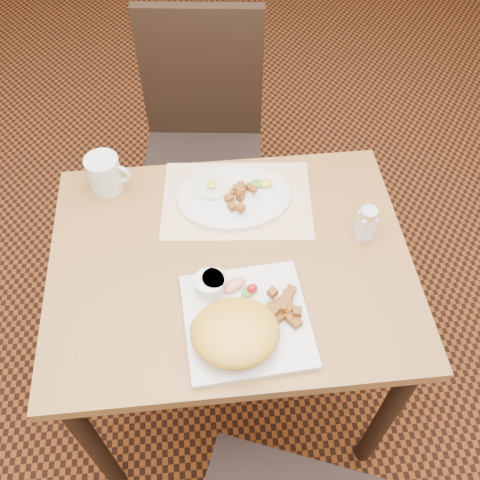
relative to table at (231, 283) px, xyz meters
name	(u,v)px	position (x,y,z in m)	size (l,w,h in m)	color
ground	(233,379)	(0.00, 0.00, -0.64)	(8.00, 8.00, 0.00)	black
table	(231,283)	(0.00, 0.00, 0.00)	(0.90, 0.70, 0.75)	#9A652F
chair_far	(203,137)	(-0.04, 0.69, -0.10)	(0.47, 0.48, 0.97)	black
placemat	(237,200)	(0.04, 0.19, 0.11)	(0.40, 0.28, 0.00)	white
plate_square	(247,321)	(0.02, -0.18, 0.12)	(0.28, 0.28, 0.02)	silver
plate_oval	(234,198)	(0.03, 0.19, 0.12)	(0.30, 0.23, 0.02)	silver
hollandaise_mound	(235,333)	(-0.01, -0.23, 0.16)	(0.20, 0.17, 0.07)	gold
ramekin	(210,284)	(-0.06, -0.09, 0.15)	(0.08, 0.07, 0.04)	silver
garnish_sq	(242,287)	(0.02, -0.10, 0.14)	(0.09, 0.07, 0.03)	#387223
fried_egg	(210,186)	(-0.03, 0.23, 0.13)	(0.10, 0.10, 0.02)	white
garnish_ov	(263,183)	(0.11, 0.22, 0.14)	(0.07, 0.04, 0.02)	#387223
salt_shaker	(366,223)	(0.34, 0.04, 0.16)	(0.05, 0.05, 0.10)	white
coffee_mug	(105,173)	(-0.31, 0.28, 0.16)	(0.12, 0.09, 0.10)	silver
home_fries_sq	(282,308)	(0.10, -0.17, 0.14)	(0.10, 0.11, 0.04)	#905017
home_fries_ov	(239,195)	(0.04, 0.18, 0.14)	(0.09, 0.11, 0.03)	#905017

